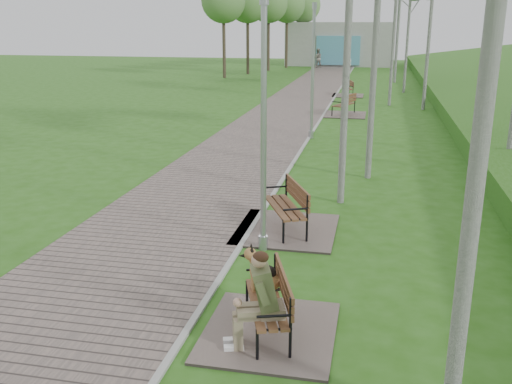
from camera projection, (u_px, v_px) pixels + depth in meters
ground at (173, 355)px, 7.19m from camera, size 120.00×120.00×0.00m
walkway at (291, 108)px, 27.68m from camera, size 3.50×67.00×0.04m
kerb at (327, 109)px, 27.33m from camera, size 0.10×67.00×0.05m
building_north at (340, 44)px, 54.68m from camera, size 10.00×5.20×4.00m
bench_main at (263, 305)px, 7.55m from camera, size 1.75×1.94×1.53m
bench_second at (285, 220)px, 11.42m from camera, size 1.96×2.17×1.20m
bench_third at (344, 110)px, 25.59m from camera, size 1.90×2.11×1.16m
bench_far at (347, 92)px, 32.23m from camera, size 1.71×1.90×1.05m
lamp_post_near at (264, 137)px, 9.94m from camera, size 0.17×0.17×4.52m
lamp_post_second at (313, 77)px, 19.95m from camera, size 0.18×0.18×4.67m
lamp_post_third at (347, 55)px, 34.16m from camera, size 0.18×0.18×4.57m
pedestrian_near at (348, 61)px, 47.51m from camera, size 0.76×0.63×1.78m
pedestrian_far at (318, 58)px, 51.45m from camera, size 1.00×0.89×1.72m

